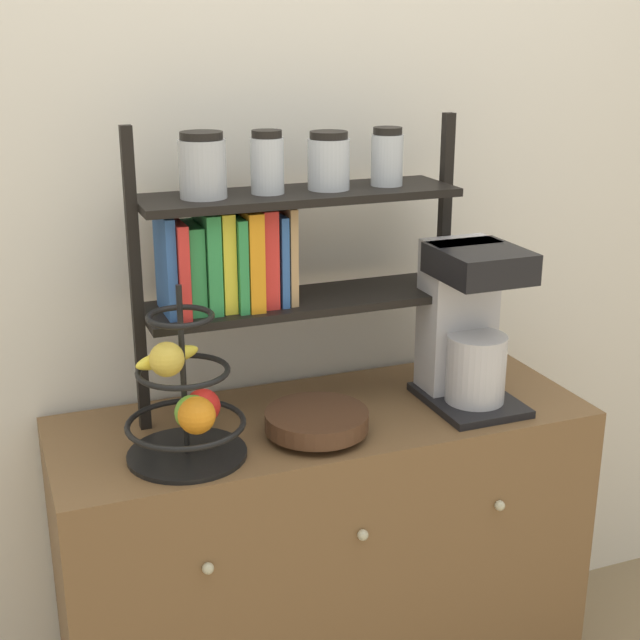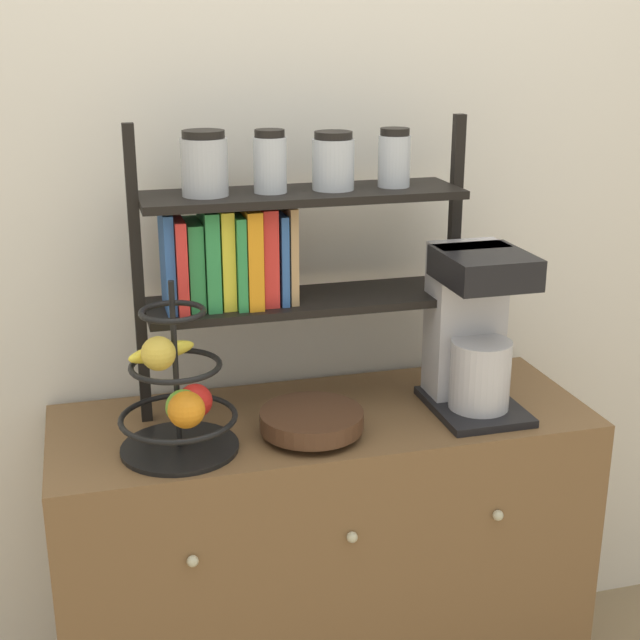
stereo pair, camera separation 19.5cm
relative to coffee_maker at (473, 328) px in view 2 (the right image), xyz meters
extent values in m
cube|color=silver|center=(-0.34, 0.30, 0.29)|extent=(7.00, 0.05, 2.60)
cube|color=brown|center=(-0.34, 0.04, -0.60)|extent=(1.22, 0.45, 0.82)
sphere|color=#B2AD8C|center=(-0.68, -0.20, -0.37)|extent=(0.02, 0.02, 0.02)
sphere|color=#B2AD8C|center=(-0.34, -0.20, -0.37)|extent=(0.02, 0.02, 0.02)
sphere|color=#B2AD8C|center=(-0.01, -0.20, -0.37)|extent=(0.02, 0.02, 0.02)
cube|color=black|center=(0.00, -0.03, -0.18)|extent=(0.20, 0.26, 0.02)
cube|color=#B7B7BC|center=(0.00, 0.04, 0.01)|extent=(0.17, 0.10, 0.36)
cylinder|color=#B7B7BC|center=(0.00, -0.05, -0.09)|extent=(0.14, 0.14, 0.16)
cube|color=black|center=(0.00, -0.04, 0.15)|extent=(0.19, 0.21, 0.07)
cylinder|color=black|center=(-0.68, -0.05, -0.19)|extent=(0.25, 0.25, 0.01)
cylinder|color=black|center=(-0.68, -0.05, 0.00)|extent=(0.01, 0.01, 0.36)
torus|color=black|center=(-0.68, -0.05, -0.12)|extent=(0.25, 0.25, 0.01)
torus|color=black|center=(-0.68, -0.05, 0.00)|extent=(0.19, 0.19, 0.01)
torus|color=black|center=(-0.68, -0.05, 0.11)|extent=(0.14, 0.14, 0.01)
sphere|color=red|center=(-0.64, -0.06, -0.08)|extent=(0.07, 0.07, 0.07)
sphere|color=#6BAD33|center=(-0.67, -0.08, -0.08)|extent=(0.07, 0.07, 0.07)
sphere|color=orange|center=(-0.67, -0.11, -0.08)|extent=(0.08, 0.08, 0.08)
ellipsoid|color=yellow|center=(-0.70, -0.02, 0.02)|extent=(0.15, 0.09, 0.04)
sphere|color=gold|center=(-0.71, -0.07, 0.03)|extent=(0.07, 0.07, 0.07)
cylinder|color=#422819|center=(-0.40, -0.06, -0.18)|extent=(0.12, 0.12, 0.02)
cylinder|color=#422819|center=(-0.40, -0.06, -0.15)|extent=(0.23, 0.23, 0.04)
cube|color=black|center=(-0.73, 0.12, 0.14)|extent=(0.02, 0.02, 0.66)
cube|color=black|center=(-0.01, 0.12, 0.14)|extent=(0.02, 0.02, 0.66)
cube|color=black|center=(-0.37, 0.12, 0.06)|extent=(0.70, 0.20, 0.02)
cube|color=black|center=(-0.37, 0.12, 0.30)|extent=(0.70, 0.20, 0.02)
cube|color=#2D599E|center=(-0.67, 0.12, 0.18)|extent=(0.02, 0.14, 0.22)
cube|color=red|center=(-0.65, 0.12, 0.17)|extent=(0.02, 0.16, 0.20)
cube|color=#2D8C47|center=(-0.61, 0.12, 0.16)|extent=(0.03, 0.12, 0.19)
cube|color=#2D8C47|center=(-0.58, 0.12, 0.18)|extent=(0.03, 0.14, 0.22)
cube|color=yellow|center=(-0.55, 0.12, 0.18)|extent=(0.03, 0.13, 0.22)
cube|color=#2D8C47|center=(-0.52, 0.12, 0.17)|extent=(0.02, 0.15, 0.20)
cube|color=orange|center=(-0.49, 0.12, 0.18)|extent=(0.03, 0.16, 0.22)
cube|color=red|center=(-0.45, 0.12, 0.18)|extent=(0.03, 0.13, 0.22)
cube|color=#2D599E|center=(-0.42, 0.12, 0.17)|extent=(0.02, 0.13, 0.20)
cube|color=tan|center=(-0.40, 0.12, 0.18)|extent=(0.02, 0.13, 0.22)
cylinder|color=#ADB2B7|center=(-0.58, 0.12, 0.37)|extent=(0.10, 0.10, 0.12)
cylinder|color=black|center=(-0.58, 0.12, 0.44)|extent=(0.09, 0.09, 0.02)
cylinder|color=silver|center=(-0.44, 0.12, 0.37)|extent=(0.07, 0.07, 0.12)
cylinder|color=black|center=(-0.44, 0.12, 0.44)|extent=(0.06, 0.06, 0.02)
cylinder|color=silver|center=(-0.30, 0.12, 0.37)|extent=(0.09, 0.09, 0.11)
cylinder|color=black|center=(-0.30, 0.12, 0.43)|extent=(0.08, 0.08, 0.02)
cylinder|color=silver|center=(-0.16, 0.12, 0.37)|extent=(0.07, 0.07, 0.11)
cylinder|color=black|center=(-0.16, 0.12, 0.43)|extent=(0.06, 0.06, 0.02)
camera|label=1|loc=(-1.02, -1.70, 0.65)|focal=50.00mm
camera|label=2|loc=(-0.84, -1.76, 0.65)|focal=50.00mm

